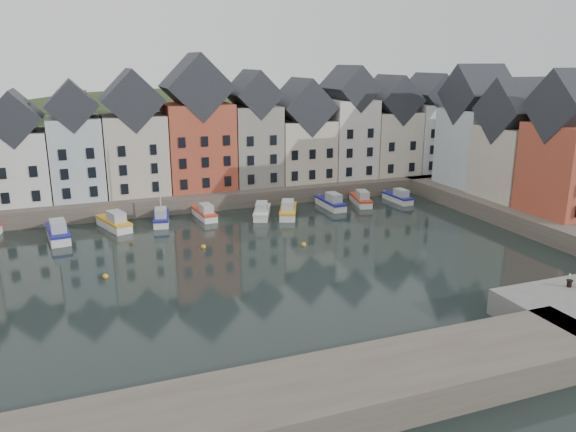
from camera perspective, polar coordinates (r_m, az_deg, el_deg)
ground at (r=52.53m, az=-2.39°, el=-5.43°), size 260.00×260.00×0.00m
far_quay at (r=80.10m, az=-9.25°, el=2.52°), size 90.00×16.00×2.00m
right_quay at (r=74.29m, az=24.94°, el=0.22°), size 14.00×54.00×2.00m
near_wall at (r=30.82m, az=-7.32°, el=-19.89°), size 50.00×6.00×2.00m
hillside at (r=110.04m, az=-11.62°, el=-4.28°), size 153.60×70.40×64.00m
far_terrace at (r=77.49m, az=-6.85°, el=8.10°), size 72.37×8.16×17.78m
right_terrace at (r=75.66m, az=22.37°, el=6.90°), size 8.30×24.25×16.36m
mooring_buoys at (r=56.31m, az=-8.00°, el=-3.94°), size 20.50×5.50×0.50m
boat_b at (r=65.70m, az=-22.32°, el=-1.58°), size 2.74×6.82×2.55m
boat_c at (r=67.61m, az=-17.22°, el=-0.67°), size 3.83×6.56×2.41m
boat_d at (r=68.44m, az=-12.75°, el=-0.16°), size 2.71×5.92×10.91m
boat_e at (r=69.65m, az=-8.46°, el=0.27°), size 2.21×5.69×2.13m
boat_f at (r=69.59m, az=-2.66°, el=0.44°), size 3.90×6.02×2.22m
boat_g at (r=69.79m, az=0.01°, el=0.54°), size 4.23×6.49×2.39m
boat_h at (r=73.93m, az=4.41°, el=1.34°), size 1.97×6.11×2.34m
boat_i at (r=76.18m, az=7.43°, el=1.66°), size 3.08×6.10×2.25m
boat_j at (r=78.44m, az=11.14°, el=1.86°), size 1.91×5.46×2.07m
mooring_bollard at (r=48.41m, az=26.68°, el=-6.10°), size 0.48×0.48×0.56m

